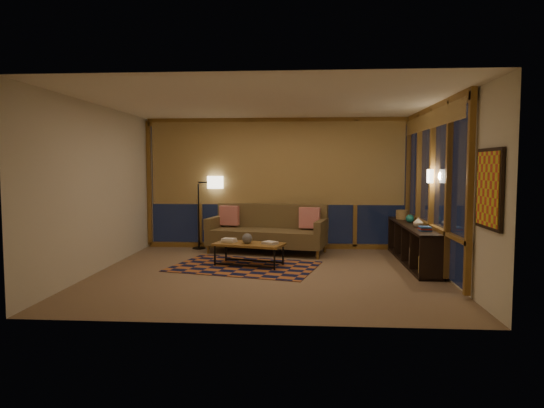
# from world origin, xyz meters

# --- Properties ---
(floor) EXTENTS (5.50, 5.00, 0.01)m
(floor) POSITION_xyz_m (0.00, 0.00, 0.00)
(floor) COLOR #9E7A61
(floor) RESTS_ON ground
(ceiling) EXTENTS (5.50, 5.00, 0.01)m
(ceiling) POSITION_xyz_m (0.00, 0.00, 2.70)
(ceiling) COLOR #F2E7CA
(ceiling) RESTS_ON walls
(walls) EXTENTS (5.51, 5.01, 2.70)m
(walls) POSITION_xyz_m (0.00, 0.00, 1.35)
(walls) COLOR beige
(walls) RESTS_ON floor
(window_wall_back) EXTENTS (5.30, 0.16, 2.60)m
(window_wall_back) POSITION_xyz_m (0.00, 2.43, 1.35)
(window_wall_back) COLOR olive
(window_wall_back) RESTS_ON walls
(window_wall_right) EXTENTS (0.16, 3.70, 2.60)m
(window_wall_right) POSITION_xyz_m (2.68, 0.60, 1.35)
(window_wall_right) COLOR olive
(window_wall_right) RESTS_ON walls
(wall_art) EXTENTS (0.06, 0.74, 0.94)m
(wall_art) POSITION_xyz_m (2.71, -1.85, 1.45)
(wall_art) COLOR red
(wall_art) RESTS_ON walls
(wall_sconce) EXTENTS (0.12, 0.18, 0.22)m
(wall_sconce) POSITION_xyz_m (2.62, 0.45, 1.55)
(wall_sconce) COLOR white
(wall_sconce) RESTS_ON walls
(sofa) EXTENTS (2.42, 1.37, 0.93)m
(sofa) POSITION_xyz_m (-0.16, 1.84, 0.47)
(sofa) COLOR brown
(sofa) RESTS_ON floor
(pillow_left) EXTENTS (0.41, 0.21, 0.39)m
(pillow_left) POSITION_xyz_m (-0.95, 2.15, 0.66)
(pillow_left) COLOR red
(pillow_left) RESTS_ON sofa
(pillow_right) EXTENTS (0.42, 0.21, 0.40)m
(pillow_right) POSITION_xyz_m (0.68, 1.82, 0.67)
(pillow_right) COLOR red
(pillow_right) RESTS_ON sofa
(area_rug) EXTENTS (2.68, 2.10, 0.01)m
(area_rug) POSITION_xyz_m (-0.43, 0.49, 0.01)
(area_rug) COLOR #A95C29
(area_rug) RESTS_ON floor
(coffee_table) EXTENTS (1.28, 0.83, 0.39)m
(coffee_table) POSITION_xyz_m (-0.36, 0.58, 0.20)
(coffee_table) COLOR olive
(coffee_table) RESTS_ON floor
(book_stack_a) EXTENTS (0.28, 0.25, 0.07)m
(book_stack_a) POSITION_xyz_m (-0.72, 0.66, 0.43)
(book_stack_a) COLOR silver
(book_stack_a) RESTS_ON coffee_table
(book_stack_b) EXTENTS (0.27, 0.26, 0.04)m
(book_stack_b) POSITION_xyz_m (0.00, 0.51, 0.41)
(book_stack_b) COLOR silver
(book_stack_b) RESTS_ON coffee_table
(ceramic_pot) EXTENTS (0.21, 0.21, 0.18)m
(ceramic_pot) POSITION_xyz_m (-0.39, 0.55, 0.48)
(ceramic_pot) COLOR black
(ceramic_pot) RESTS_ON coffee_table
(floor_lamp) EXTENTS (0.56, 0.43, 1.51)m
(floor_lamp) POSITION_xyz_m (-1.61, 2.26, 0.76)
(floor_lamp) COLOR black
(floor_lamp) RESTS_ON floor
(bookshelf) EXTENTS (0.40, 2.75, 0.69)m
(bookshelf) POSITION_xyz_m (2.49, 1.00, 0.34)
(bookshelf) COLOR black
(bookshelf) RESTS_ON floor
(basket) EXTENTS (0.27, 0.27, 0.17)m
(basket) POSITION_xyz_m (2.47, 1.91, 0.77)
(basket) COLOR tan
(basket) RESTS_ON bookshelf
(teal_bowl) EXTENTS (0.17, 0.17, 0.15)m
(teal_bowl) POSITION_xyz_m (2.49, 1.29, 0.76)
(teal_bowl) COLOR #18685B
(teal_bowl) RESTS_ON bookshelf
(vase) EXTENTS (0.20, 0.20, 0.17)m
(vase) POSITION_xyz_m (2.49, 0.63, 0.77)
(vase) COLOR #C1B298
(vase) RESTS_ON bookshelf
(shelf_book_stack) EXTENTS (0.21, 0.28, 0.08)m
(shelf_book_stack) POSITION_xyz_m (2.49, 0.17, 0.73)
(shelf_book_stack) COLOR silver
(shelf_book_stack) RESTS_ON bookshelf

